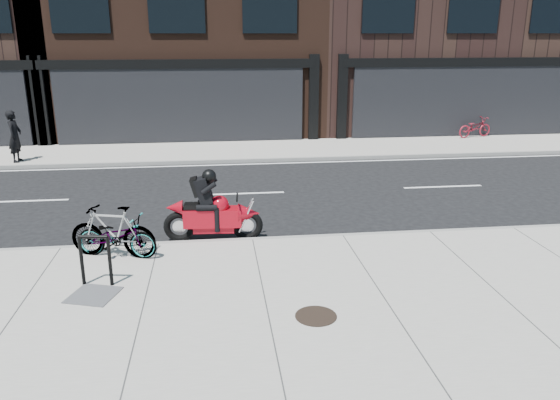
{
  "coord_description": "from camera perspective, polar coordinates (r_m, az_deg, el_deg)",
  "views": [
    {
      "loc": [
        -0.76,
        -13.0,
        4.39
      ],
      "look_at": [
        0.64,
        -1.67,
        0.9
      ],
      "focal_mm": 35.0,
      "sensor_mm": 36.0,
      "label": 1
    }
  ],
  "objects": [
    {
      "name": "sidewalk_near",
      "position": [
        9.13,
        -1.44,
        -11.3
      ],
      "size": [
        60.0,
        6.0,
        0.13
      ],
      "primitive_type": "cube",
      "color": "gray",
      "rests_on": "ground"
    },
    {
      "name": "bicycle_far",
      "position": [
        24.94,
        19.69,
        7.16
      ],
      "size": [
        1.71,
        0.96,
        0.85
      ],
      "primitive_type": "imported",
      "rotation": [
        0.0,
        0.0,
        1.83
      ],
      "color": "maroon",
      "rests_on": "sidewalk_far"
    },
    {
      "name": "manhole_cover",
      "position": [
        8.78,
        3.78,
        -12.0
      ],
      "size": [
        0.85,
        0.85,
        0.02
      ],
      "primitive_type": "cylinder",
      "rotation": [
        0.0,
        0.0,
        -0.36
      ],
      "color": "black",
      "rests_on": "sidewalk_near"
    },
    {
      "name": "bicycle_rear",
      "position": [
        11.24,
        -17.08,
        -3.17
      ],
      "size": [
        1.83,
        0.96,
        1.06
      ],
      "primitive_type": "imported",
      "rotation": [
        0.0,
        0.0,
        4.44
      ],
      "color": "gray",
      "rests_on": "sidewalk_near"
    },
    {
      "name": "bike_rack",
      "position": [
        10.08,
        -18.75,
        -5.55
      ],
      "size": [
        0.56,
        0.14,
        0.94
      ],
      "rotation": [
        0.0,
        0.0,
        -0.15
      ],
      "color": "black",
      "rests_on": "sidewalk_near"
    },
    {
      "name": "sidewalk_far",
      "position": [
        21.21,
        -4.84,
        5.16
      ],
      "size": [
        60.0,
        3.5,
        0.13
      ],
      "primitive_type": "cube",
      "color": "gray",
      "rests_on": "ground"
    },
    {
      "name": "bicycle_front",
      "position": [
        11.26,
        -16.67,
        -3.64
      ],
      "size": [
        1.73,
        1.0,
        0.86
      ],
      "primitive_type": "imported",
      "rotation": [
        0.0,
        0.0,
        1.29
      ],
      "color": "gray",
      "rests_on": "sidewalk_near"
    },
    {
      "name": "ground",
      "position": [
        13.75,
        -3.49,
        -1.67
      ],
      "size": [
        120.0,
        120.0,
        0.0
      ],
      "primitive_type": "plane",
      "color": "black",
      "rests_on": "ground"
    },
    {
      "name": "utility_grate",
      "position": [
        9.93,
        -18.91,
        -9.36
      ],
      "size": [
        0.95,
        0.95,
        0.02
      ],
      "primitive_type": "cube",
      "rotation": [
        0.0,
        0.0,
        -0.32
      ],
      "color": "#525255",
      "rests_on": "sidewalk_near"
    },
    {
      "name": "pedestrian",
      "position": [
        20.92,
        -25.97,
        6.01
      ],
      "size": [
        0.46,
        0.67,
        1.78
      ],
      "primitive_type": "imported",
      "rotation": [
        0.0,
        0.0,
        1.52
      ],
      "color": "black",
      "rests_on": "sidewalk_far"
    },
    {
      "name": "motorcycle",
      "position": [
        11.99,
        -6.59,
        -1.24
      ],
      "size": [
        2.19,
        0.58,
        1.63
      ],
      "rotation": [
        0.0,
        0.0,
        -0.06
      ],
      "color": "black",
      "rests_on": "ground"
    }
  ]
}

